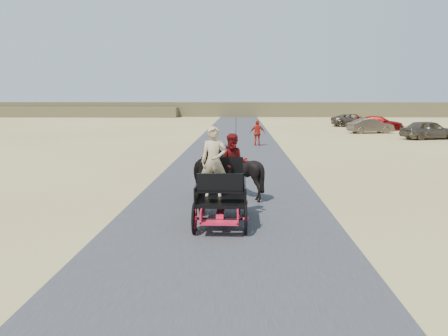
{
  "coord_description": "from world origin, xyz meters",
  "views": [
    {
      "loc": [
        0.43,
        -13.45,
        3.25
      ],
      "look_at": [
        -0.07,
        -0.86,
        1.2
      ],
      "focal_mm": 35.0,
      "sensor_mm": 36.0,
      "label": 1
    }
  ],
  "objects_px": {
    "horse_left": "(209,172)",
    "car_b": "(371,126)",
    "car_a": "(429,130)",
    "car_d": "(355,120)",
    "carriage": "(222,210)",
    "pedestrian": "(258,133)",
    "horse_right": "(243,172)",
    "car_c": "(379,123)"
  },
  "relations": [
    {
      "from": "horse_right",
      "to": "pedestrian",
      "type": "relative_size",
      "value": 0.98
    },
    {
      "from": "car_a",
      "to": "car_d",
      "type": "distance_m",
      "value": 15.12
    },
    {
      "from": "car_a",
      "to": "car_c",
      "type": "bearing_deg",
      "value": -10.44
    },
    {
      "from": "carriage",
      "to": "pedestrian",
      "type": "height_order",
      "value": "pedestrian"
    },
    {
      "from": "horse_left",
      "to": "horse_right",
      "type": "relative_size",
      "value": 1.18
    },
    {
      "from": "car_a",
      "to": "car_b",
      "type": "bearing_deg",
      "value": 11.57
    },
    {
      "from": "pedestrian",
      "to": "car_b",
      "type": "xyz_separation_m",
      "value": [
        10.67,
        10.85,
        -0.2
      ]
    },
    {
      "from": "car_a",
      "to": "horse_left",
      "type": "bearing_deg",
      "value": 127.85
    },
    {
      "from": "carriage",
      "to": "car_a",
      "type": "bearing_deg",
      "value": 57.43
    },
    {
      "from": "pedestrian",
      "to": "car_b",
      "type": "relative_size",
      "value": 0.43
    },
    {
      "from": "horse_left",
      "to": "car_b",
      "type": "relative_size",
      "value": 0.5
    },
    {
      "from": "horse_left",
      "to": "car_d",
      "type": "xyz_separation_m",
      "value": [
        13.73,
        35.63,
        -0.14
      ]
    },
    {
      "from": "horse_left",
      "to": "car_b",
      "type": "bearing_deg",
      "value": -115.98
    },
    {
      "from": "horse_left",
      "to": "pedestrian",
      "type": "bearing_deg",
      "value": -97.89
    },
    {
      "from": "car_b",
      "to": "car_d",
      "type": "bearing_deg",
      "value": -16.19
    },
    {
      "from": "horse_left",
      "to": "pedestrian",
      "type": "height_order",
      "value": "pedestrian"
    },
    {
      "from": "horse_left",
      "to": "car_a",
      "type": "bearing_deg",
      "value": -127.18
    },
    {
      "from": "car_b",
      "to": "horse_left",
      "type": "bearing_deg",
      "value": 143.46
    },
    {
      "from": "carriage",
      "to": "car_b",
      "type": "distance_m",
      "value": 31.77
    },
    {
      "from": "carriage",
      "to": "car_d",
      "type": "bearing_deg",
      "value": 71.16
    },
    {
      "from": "pedestrian",
      "to": "carriage",
      "type": "bearing_deg",
      "value": 88.12
    },
    {
      "from": "horse_left",
      "to": "car_d",
      "type": "bearing_deg",
      "value": -111.08
    },
    {
      "from": "carriage",
      "to": "pedestrian",
      "type": "bearing_deg",
      "value": 85.07
    },
    {
      "from": "car_b",
      "to": "car_c",
      "type": "relative_size",
      "value": 0.86
    },
    {
      "from": "car_c",
      "to": "car_d",
      "type": "height_order",
      "value": "car_d"
    },
    {
      "from": "car_b",
      "to": "car_d",
      "type": "distance_m",
      "value": 9.37
    },
    {
      "from": "car_a",
      "to": "carriage",
      "type": "bearing_deg",
      "value": 132.45
    },
    {
      "from": "horse_left",
      "to": "car_b",
      "type": "distance_m",
      "value": 29.26
    },
    {
      "from": "horse_left",
      "to": "carriage",
      "type": "bearing_deg",
      "value": 100.39
    },
    {
      "from": "carriage",
      "to": "car_c",
      "type": "distance_m",
      "value": 36.44
    },
    {
      "from": "pedestrian",
      "to": "car_a",
      "type": "distance_m",
      "value": 14.46
    },
    {
      "from": "car_c",
      "to": "car_d",
      "type": "relative_size",
      "value": 0.92
    },
    {
      "from": "car_c",
      "to": "car_b",
      "type": "bearing_deg",
      "value": 169.64
    },
    {
      "from": "horse_left",
      "to": "car_b",
      "type": "height_order",
      "value": "horse_left"
    },
    {
      "from": "horse_right",
      "to": "pedestrian",
      "type": "bearing_deg",
      "value": -93.86
    },
    {
      "from": "horse_right",
      "to": "car_d",
      "type": "bearing_deg",
      "value": -109.52
    },
    {
      "from": "horse_right",
      "to": "car_c",
      "type": "xyz_separation_m",
      "value": [
        13.76,
        30.51,
        -0.17
      ]
    },
    {
      "from": "horse_left",
      "to": "car_d",
      "type": "height_order",
      "value": "horse_left"
    },
    {
      "from": "horse_left",
      "to": "car_c",
      "type": "xyz_separation_m",
      "value": [
        14.86,
        30.51,
        -0.17
      ]
    },
    {
      "from": "car_c",
      "to": "horse_left",
      "type": "bearing_deg",
      "value": 169.61
    },
    {
      "from": "car_a",
      "to": "car_c",
      "type": "xyz_separation_m",
      "value": [
        -0.78,
        9.88,
        -0.06
      ]
    },
    {
      "from": "horse_right",
      "to": "horse_left",
      "type": "bearing_deg",
      "value": 0.0
    }
  ]
}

